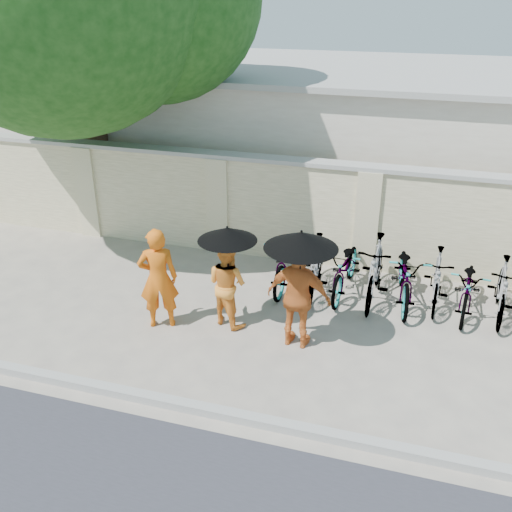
# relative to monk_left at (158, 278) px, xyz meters

# --- Properties ---
(ground) EXTENTS (80.00, 80.00, 0.00)m
(ground) POSITION_rel_monk_left_xyz_m (0.93, -0.12, -0.86)
(ground) COLOR #A89C8B
(kerb) EXTENTS (40.00, 0.16, 0.12)m
(kerb) POSITION_rel_monk_left_xyz_m (0.93, -1.82, -0.80)
(kerb) COLOR #999995
(kerb) RESTS_ON ground
(compound_wall) EXTENTS (20.00, 0.30, 2.00)m
(compound_wall) POSITION_rel_monk_left_xyz_m (1.93, 3.08, 0.14)
(compound_wall) COLOR beige
(compound_wall) RESTS_ON ground
(building_behind) EXTENTS (14.00, 6.00, 3.20)m
(building_behind) POSITION_rel_monk_left_xyz_m (2.93, 6.88, 0.74)
(building_behind) COLOR silver
(building_behind) RESTS_ON ground
(monk_left) EXTENTS (0.74, 0.63, 1.72)m
(monk_left) POSITION_rel_monk_left_xyz_m (0.00, 0.00, 0.00)
(monk_left) COLOR orange
(monk_left) RESTS_ON ground
(monk_center) EXTENTS (0.87, 0.79, 1.45)m
(monk_center) POSITION_rel_monk_left_xyz_m (1.03, 0.38, -0.13)
(monk_center) COLOR orange
(monk_center) RESTS_ON ground
(parasol_center) EXTENTS (0.93, 0.93, 0.92)m
(parasol_center) POSITION_rel_monk_left_xyz_m (1.08, 0.30, 0.78)
(parasol_center) COLOR black
(parasol_center) RESTS_ON ground
(monk_right) EXTENTS (1.03, 0.51, 1.69)m
(monk_right) POSITION_rel_monk_left_xyz_m (2.27, 0.08, -0.01)
(monk_right) COLOR #C86729
(monk_right) RESTS_ON ground
(parasol_right) EXTENTS (1.08, 1.08, 0.99)m
(parasol_right) POSITION_rel_monk_left_xyz_m (2.29, 0.00, 0.96)
(parasol_right) COLOR black
(parasol_right) RESTS_ON ground
(bike_0) EXTENTS (0.71, 1.95, 1.02)m
(bike_0) POSITION_rel_monk_left_xyz_m (1.68, 1.97, -0.35)
(bike_0) COLOR #A0A0A0
(bike_0) RESTS_ON ground
(bike_1) EXTENTS (0.59, 1.74, 1.03)m
(bike_1) POSITION_rel_monk_left_xyz_m (2.21, 1.81, -0.34)
(bike_1) COLOR #A0A0A0
(bike_1) RESTS_ON ground
(bike_2) EXTENTS (0.76, 1.88, 0.97)m
(bike_2) POSITION_rel_monk_left_xyz_m (2.73, 1.95, -0.37)
(bike_2) COLOR #A0A0A0
(bike_2) RESTS_ON ground
(bike_3) EXTENTS (0.60, 1.92, 1.14)m
(bike_3) POSITION_rel_monk_left_xyz_m (3.25, 1.84, -0.29)
(bike_3) COLOR #A0A0A0
(bike_3) RESTS_ON ground
(bike_4) EXTENTS (0.87, 2.00, 1.02)m
(bike_4) POSITION_rel_monk_left_xyz_m (3.77, 1.92, -0.35)
(bike_4) COLOR #A0A0A0
(bike_4) RESTS_ON ground
(bike_5) EXTENTS (0.49, 1.63, 0.98)m
(bike_5) POSITION_rel_monk_left_xyz_m (4.29, 1.99, -0.37)
(bike_5) COLOR #A0A0A0
(bike_5) RESTS_ON ground
(bike_6) EXTENTS (0.78, 1.79, 0.91)m
(bike_6) POSITION_rel_monk_left_xyz_m (4.82, 1.87, -0.40)
(bike_6) COLOR #A0A0A0
(bike_6) RESTS_ON ground
(bike_7) EXTENTS (0.58, 1.68, 0.99)m
(bike_7) POSITION_rel_monk_left_xyz_m (5.34, 1.89, -0.36)
(bike_7) COLOR #A0A0A0
(bike_7) RESTS_ON ground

